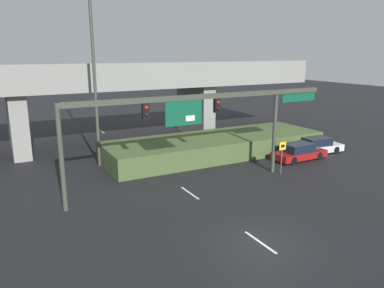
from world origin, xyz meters
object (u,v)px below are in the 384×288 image
(signal_gantry, at_px, (202,111))
(parked_sedan_mid_right, at_px, (317,146))
(highway_light_pole_near, at_px, (93,49))
(parked_sedan_near_right, at_px, (299,152))
(speed_limit_sign, at_px, (282,153))

(signal_gantry, relative_size, parked_sedan_mid_right, 4.03)
(signal_gantry, bearing_deg, highway_light_pole_near, 122.30)
(highway_light_pole_near, xyz_separation_m, parked_sedan_near_right, (15.17, -6.19, -8.32))
(highway_light_pole_near, bearing_deg, parked_sedan_near_right, -22.20)
(speed_limit_sign, relative_size, highway_light_pole_near, 0.15)
(signal_gantry, height_order, speed_limit_sign, signal_gantry)
(parked_sedan_near_right, relative_size, parked_sedan_mid_right, 1.02)
(parked_sedan_mid_right, bearing_deg, highway_light_pole_near, 168.07)
(parked_sedan_mid_right, bearing_deg, signal_gantry, -164.94)
(speed_limit_sign, height_order, highway_light_pole_near, highway_light_pole_near)
(highway_light_pole_near, height_order, parked_sedan_near_right, highway_light_pole_near)
(speed_limit_sign, distance_m, parked_sedan_near_right, 4.61)
(signal_gantry, height_order, highway_light_pole_near, highway_light_pole_near)
(signal_gantry, distance_m, speed_limit_sign, 7.27)
(parked_sedan_near_right, xyz_separation_m, parked_sedan_mid_right, (2.96, 0.87, 0.01))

